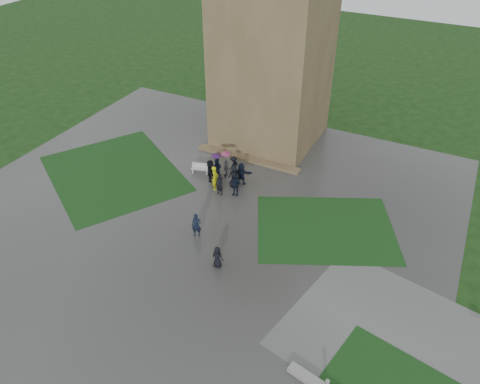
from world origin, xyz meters
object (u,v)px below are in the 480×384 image
at_px(tower, 274,35).
at_px(pedestrian_mid, 196,225).
at_px(bench, 200,168).
at_px(pedestrian_near, 217,257).

xyz_separation_m(tower, pedestrian_mid, (1.22, -14.48, -8.13)).
xyz_separation_m(tower, bench, (-2.45, -7.85, -8.56)).
height_order(bench, pedestrian_near, pedestrian_near).
relative_size(bench, pedestrian_mid, 0.87).
bearing_deg(tower, bench, -107.34).
relative_size(bench, pedestrian_near, 1.01).
distance_m(tower, pedestrian_mid, 16.65).
relative_size(pedestrian_mid, pedestrian_near, 1.17).
distance_m(bench, pedestrian_near, 10.53).
height_order(tower, pedestrian_mid, tower).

